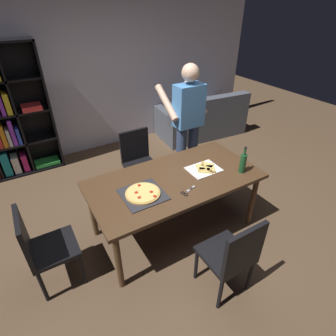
{
  "coord_description": "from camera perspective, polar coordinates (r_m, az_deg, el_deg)",
  "views": [
    {
      "loc": [
        -1.28,
        -2.0,
        2.41
      ],
      "look_at": [
        0.0,
        0.15,
        0.8
      ],
      "focal_mm": 28.42,
      "sensor_mm": 36.0,
      "label": 1
    }
  ],
  "objects": [
    {
      "name": "ground_plane",
      "position": [
        3.38,
        1.33,
        -12.69
      ],
      "size": [
        12.0,
        12.0,
        0.0
      ],
      "primitive_type": "plane",
      "color": "brown"
    },
    {
      "name": "back_wall",
      "position": [
        4.87,
        -15.84,
        19.73
      ],
      "size": [
        6.4,
        0.1,
        2.8
      ],
      "primitive_type": "cube",
      "color": "#BCB7C6",
      "rests_on": "ground_plane"
    },
    {
      "name": "dining_table",
      "position": [
        2.93,
        1.5,
        -3.29
      ],
      "size": [
        1.87,
        0.95,
        0.75
      ],
      "color": "#4C331E",
      "rests_on": "ground_plane"
    },
    {
      "name": "chair_near_camera",
      "position": [
        2.51,
        13.73,
        -17.61
      ],
      "size": [
        0.42,
        0.42,
        0.9
      ],
      "color": "black",
      "rests_on": "ground_plane"
    },
    {
      "name": "chair_far_side",
      "position": [
        3.74,
        -6.37,
        2.08
      ],
      "size": [
        0.42,
        0.42,
        0.9
      ],
      "color": "black",
      "rests_on": "ground_plane"
    },
    {
      "name": "chair_left_end",
      "position": [
        2.76,
        -25.45,
        -14.83
      ],
      "size": [
        0.42,
        0.42,
        0.9
      ],
      "color": "black",
      "rests_on": "ground_plane"
    },
    {
      "name": "couch",
      "position": [
        5.51,
        7.31,
        10.07
      ],
      "size": [
        1.76,
        0.98,
        0.85
      ],
      "color": "#4C515B",
      "rests_on": "ground_plane"
    },
    {
      "name": "person_serving_pizza",
      "position": [
        3.63,
        4.21,
        9.89
      ],
      "size": [
        0.55,
        0.54,
        1.75
      ],
      "color": "#38476B",
      "rests_on": "ground_plane"
    },
    {
      "name": "pepperoni_pizza_on_tray",
      "position": [
        2.66,
        -5.41,
        -5.48
      ],
      "size": [
        0.41,
        0.41,
        0.04
      ],
      "color": "#2D2D33",
      "rests_on": "dining_table"
    },
    {
      "name": "pizza_slices_on_towel",
      "position": [
        3.06,
        7.92,
        -0.15
      ],
      "size": [
        0.36,
        0.28,
        0.03
      ],
      "color": "white",
      "rests_on": "dining_table"
    },
    {
      "name": "wine_bottle",
      "position": [
        3.05,
        15.77,
        1.09
      ],
      "size": [
        0.07,
        0.07,
        0.32
      ],
      "color": "#194723",
      "rests_on": "dining_table"
    },
    {
      "name": "kitchen_scissors",
      "position": [
        2.7,
        4.03,
        -5.12
      ],
      "size": [
        0.2,
        0.11,
        0.01
      ],
      "color": "silver",
      "rests_on": "dining_table"
    }
  ]
}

